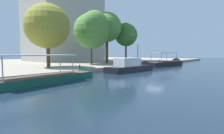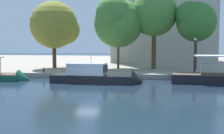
# 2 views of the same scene
# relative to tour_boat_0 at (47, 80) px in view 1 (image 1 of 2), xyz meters

# --- Properties ---
(ground_plane) EXTENTS (220.00, 220.00, 0.00)m
(ground_plane) POSITION_rel_tour_boat_0_xyz_m (15.08, -4.63, -0.24)
(ground_plane) COLOR #192838
(dock_promenade) EXTENTS (120.00, 55.00, 0.66)m
(dock_promenade) POSITION_rel_tour_boat_0_xyz_m (15.08, 30.44, 0.09)
(dock_promenade) COLOR gray
(dock_promenade) RESTS_ON ground_plane
(tour_boat_0) EXTENTS (14.44, 3.62, 4.02)m
(tour_boat_0) POSITION_rel_tour_boat_0_xyz_m (0.00, 0.00, 0.00)
(tour_boat_0) COLOR #14513D
(tour_boat_0) RESTS_ON ground_plane
(motor_yacht_1) EXTENTS (10.81, 3.49, 4.70)m
(motor_yacht_1) POSITION_rel_tour_boat_0_xyz_m (15.47, -0.42, 0.33)
(motor_yacht_1) COLOR black
(motor_yacht_1) RESTS_ON ground_plane
(tour_boat_2) EXTENTS (15.27, 4.20, 4.43)m
(tour_boat_2) POSITION_rel_tour_boat_0_xyz_m (31.96, 0.52, 0.15)
(tour_boat_2) COLOR black
(tour_boat_2) RESTS_ON ground_plane
(mooring_bollard_0) EXTENTS (0.23, 0.23, 0.67)m
(mooring_bollard_0) POSITION_rel_tour_boat_0_xyz_m (7.36, 3.56, 0.78)
(mooring_bollard_0) COLOR #2D2D33
(mooring_bollard_0) RESTS_ON dock_promenade
(mooring_bollard_1) EXTENTS (0.22, 0.22, 0.71)m
(mooring_bollard_1) POSITION_rel_tour_boat_0_xyz_m (35.51, 3.80, 0.80)
(mooring_bollard_1) COLOR #2D2D33
(mooring_bollard_1) RESTS_ON dock_promenade
(lamp_post) EXTENTS (0.34, 0.34, 4.64)m
(lamp_post) POSITION_rel_tour_boat_0_xyz_m (27.48, 5.89, 2.98)
(lamp_post) COLOR black
(lamp_post) RESTS_ON dock_promenade
(tree_0) EXTENTS (5.97, 5.82, 9.99)m
(tree_0) POSITION_rel_tour_boat_0_xyz_m (27.93, 9.74, 7.76)
(tree_0) COLOR #4C3823
(tree_0) RESTS_ON dock_promenade
(tree_3) EXTENTS (7.50, 8.05, 10.58)m
(tree_3) POSITION_rel_tour_boat_0_xyz_m (6.83, 11.17, 7.03)
(tree_3) COLOR #4C3823
(tree_3) RESTS_ON dock_promenade
(tree_4) EXTENTS (7.02, 7.02, 12.04)m
(tree_4) POSITION_rel_tour_boat_0_xyz_m (22.04, 11.14, 9.04)
(tree_4) COLOR #4C3823
(tree_4) RESTS_ON dock_promenade
(tree_5) EXTENTS (7.54, 8.02, 11.00)m
(tree_5) POSITION_rel_tour_boat_0_xyz_m (16.60, 10.36, 7.84)
(tree_5) COLOR #4C3823
(tree_5) RESTS_ON dock_promenade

